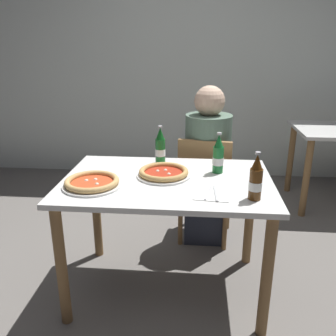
{
  "coord_description": "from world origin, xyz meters",
  "views": [
    {
      "loc": [
        0.17,
        -1.91,
        1.49
      ],
      "look_at": [
        0.0,
        0.05,
        0.8
      ],
      "focal_mm": 38.13,
      "sensor_mm": 36.0,
      "label": 1
    }
  ],
  "objects_px": {
    "dining_table_main": "(167,197)",
    "beer_bottle_left": "(256,180)",
    "pizza_margherita_near": "(164,173)",
    "pizza_marinara_far": "(92,183)",
    "chair_behind_table": "(205,184)",
    "beer_bottle_right": "(218,156)",
    "diner_seated": "(207,169)",
    "napkin_with_cutlery": "(212,194)",
    "beer_bottle_center": "(160,148)"
  },
  "relations": [
    {
      "from": "diner_seated",
      "to": "napkin_with_cutlery",
      "type": "height_order",
      "value": "diner_seated"
    },
    {
      "from": "dining_table_main",
      "to": "pizza_marinara_far",
      "type": "distance_m",
      "value": 0.45
    },
    {
      "from": "pizza_margherita_near",
      "to": "napkin_with_cutlery",
      "type": "distance_m",
      "value": 0.37
    },
    {
      "from": "pizza_margherita_near",
      "to": "beer_bottle_right",
      "type": "bearing_deg",
      "value": 16.42
    },
    {
      "from": "diner_seated",
      "to": "beer_bottle_center",
      "type": "bearing_deg",
      "value": -130.38
    },
    {
      "from": "dining_table_main",
      "to": "chair_behind_table",
      "type": "relative_size",
      "value": 1.41
    },
    {
      "from": "chair_behind_table",
      "to": "napkin_with_cutlery",
      "type": "xyz_separation_m",
      "value": [
        0.01,
        -0.81,
        0.27
      ]
    },
    {
      "from": "dining_table_main",
      "to": "beer_bottle_left",
      "type": "distance_m",
      "value": 0.56
    },
    {
      "from": "dining_table_main",
      "to": "beer_bottle_left",
      "type": "relative_size",
      "value": 4.86
    },
    {
      "from": "beer_bottle_center",
      "to": "napkin_with_cutlery",
      "type": "height_order",
      "value": "beer_bottle_center"
    },
    {
      "from": "diner_seated",
      "to": "pizza_marinara_far",
      "type": "height_order",
      "value": "diner_seated"
    },
    {
      "from": "pizza_margherita_near",
      "to": "beer_bottle_left",
      "type": "bearing_deg",
      "value": -30.33
    },
    {
      "from": "pizza_marinara_far",
      "to": "beer_bottle_right",
      "type": "xyz_separation_m",
      "value": [
        0.69,
        0.28,
        0.08
      ]
    },
    {
      "from": "diner_seated",
      "to": "beer_bottle_center",
      "type": "relative_size",
      "value": 4.89
    },
    {
      "from": "beer_bottle_right",
      "to": "pizza_marinara_far",
      "type": "bearing_deg",
      "value": -157.87
    },
    {
      "from": "beer_bottle_right",
      "to": "beer_bottle_center",
      "type": "bearing_deg",
      "value": 157.65
    },
    {
      "from": "dining_table_main",
      "to": "pizza_margherita_near",
      "type": "xyz_separation_m",
      "value": [
        -0.03,
        0.05,
        0.14
      ]
    },
    {
      "from": "pizza_margherita_near",
      "to": "napkin_with_cutlery",
      "type": "bearing_deg",
      "value": -41.54
    },
    {
      "from": "pizza_marinara_far",
      "to": "beer_bottle_center",
      "type": "relative_size",
      "value": 1.31
    },
    {
      "from": "dining_table_main",
      "to": "beer_bottle_center",
      "type": "distance_m",
      "value": 0.37
    },
    {
      "from": "pizza_margherita_near",
      "to": "napkin_with_cutlery",
      "type": "xyz_separation_m",
      "value": [
        0.28,
        -0.24,
        -0.02
      ]
    },
    {
      "from": "beer_bottle_left",
      "to": "beer_bottle_center",
      "type": "xyz_separation_m",
      "value": [
        -0.53,
        0.53,
        0.0
      ]
    },
    {
      "from": "diner_seated",
      "to": "beer_bottle_right",
      "type": "xyz_separation_m",
      "value": [
        0.05,
        -0.52,
        0.27
      ]
    },
    {
      "from": "chair_behind_table",
      "to": "napkin_with_cutlery",
      "type": "distance_m",
      "value": 0.85
    },
    {
      "from": "dining_table_main",
      "to": "chair_behind_table",
      "type": "xyz_separation_m",
      "value": [
        0.24,
        0.61,
        -0.15
      ]
    },
    {
      "from": "dining_table_main",
      "to": "chair_behind_table",
      "type": "bearing_deg",
      "value": 68.91
    },
    {
      "from": "beer_bottle_right",
      "to": "chair_behind_table",
      "type": "bearing_deg",
      "value": 97.02
    },
    {
      "from": "pizza_marinara_far",
      "to": "beer_bottle_right",
      "type": "relative_size",
      "value": 1.31
    },
    {
      "from": "chair_behind_table",
      "to": "beer_bottle_center",
      "type": "height_order",
      "value": "beer_bottle_center"
    },
    {
      "from": "dining_table_main",
      "to": "diner_seated",
      "type": "height_order",
      "value": "diner_seated"
    },
    {
      "from": "napkin_with_cutlery",
      "to": "beer_bottle_right",
      "type": "bearing_deg",
      "value": 82.74
    },
    {
      "from": "dining_table_main",
      "to": "diner_seated",
      "type": "bearing_deg",
      "value": 69.62
    },
    {
      "from": "chair_behind_table",
      "to": "dining_table_main",
      "type": "bearing_deg",
      "value": 77.0
    },
    {
      "from": "dining_table_main",
      "to": "beer_bottle_center",
      "type": "height_order",
      "value": "beer_bottle_center"
    },
    {
      "from": "beer_bottle_center",
      "to": "beer_bottle_right",
      "type": "xyz_separation_m",
      "value": [
        0.36,
        -0.15,
        0.0
      ]
    },
    {
      "from": "pizza_margherita_near",
      "to": "chair_behind_table",
      "type": "bearing_deg",
      "value": 65.26
    },
    {
      "from": "chair_behind_table",
      "to": "diner_seated",
      "type": "xyz_separation_m",
      "value": [
        0.01,
        0.05,
        0.1
      ]
    },
    {
      "from": "dining_table_main",
      "to": "beer_bottle_center",
      "type": "bearing_deg",
      "value": 103.76
    },
    {
      "from": "beer_bottle_center",
      "to": "napkin_with_cutlery",
      "type": "bearing_deg",
      "value": -56.65
    },
    {
      "from": "dining_table_main",
      "to": "diner_seated",
      "type": "xyz_separation_m",
      "value": [
        0.25,
        0.66,
        -0.05
      ]
    },
    {
      "from": "pizza_margherita_near",
      "to": "pizza_marinara_far",
      "type": "xyz_separation_m",
      "value": [
        -0.37,
        -0.19,
        -0.0
      ]
    },
    {
      "from": "pizza_marinara_far",
      "to": "dining_table_main",
      "type": "bearing_deg",
      "value": 19.67
    },
    {
      "from": "pizza_margherita_near",
      "to": "pizza_marinara_far",
      "type": "height_order",
      "value": "same"
    },
    {
      "from": "pizza_marinara_far",
      "to": "napkin_with_cutlery",
      "type": "bearing_deg",
      "value": -4.93
    },
    {
      "from": "beer_bottle_center",
      "to": "beer_bottle_right",
      "type": "bearing_deg",
      "value": -22.35
    },
    {
      "from": "diner_seated",
      "to": "beer_bottle_center",
      "type": "distance_m",
      "value": 0.56
    },
    {
      "from": "beer_bottle_left",
      "to": "dining_table_main",
      "type": "bearing_deg",
      "value": 152.57
    },
    {
      "from": "chair_behind_table",
      "to": "pizza_margherita_near",
      "type": "height_order",
      "value": "chair_behind_table"
    },
    {
      "from": "diner_seated",
      "to": "beer_bottle_left",
      "type": "xyz_separation_m",
      "value": [
        0.21,
        -0.9,
        0.27
      ]
    },
    {
      "from": "dining_table_main",
      "to": "beer_bottle_right",
      "type": "xyz_separation_m",
      "value": [
        0.29,
        0.14,
        0.22
      ]
    }
  ]
}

